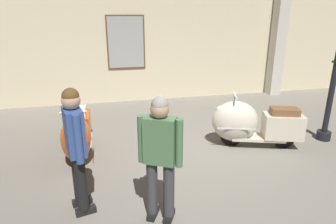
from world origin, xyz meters
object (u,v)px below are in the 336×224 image
visitor_1 (76,143)px  visitor_0 (160,152)px  scooter_1 (249,123)px  scooter_0 (77,134)px

visitor_1 → visitor_0: bearing=-37.1°
scooter_1 → visitor_1: size_ratio=1.07×
scooter_0 → visitor_0: visitor_0 is taller
scooter_0 → visitor_1: (0.12, -1.60, 0.53)m
visitor_0 → visitor_1: visitor_1 is taller
scooter_0 → scooter_1: bearing=85.9°
scooter_1 → visitor_0: size_ratio=1.10×
scooter_0 → visitor_0: (1.11, -2.03, 0.50)m
scooter_0 → visitor_0: bearing=29.6°
visitor_0 → scooter_1: bearing=-22.6°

